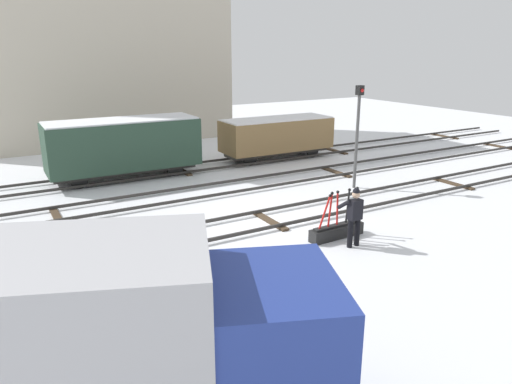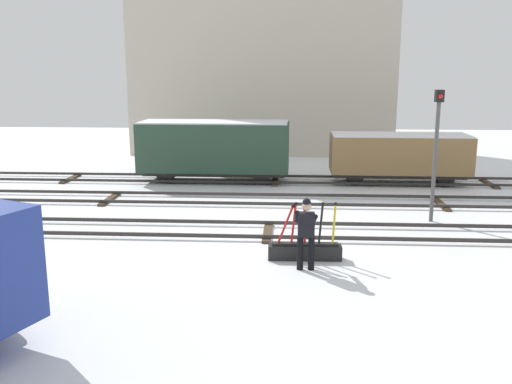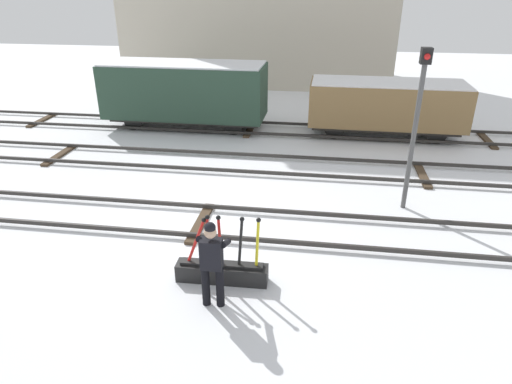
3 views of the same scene
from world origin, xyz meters
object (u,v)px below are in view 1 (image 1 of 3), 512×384
(freight_car_near_switch, at_px, (123,145))
(freight_car_back_track, at_px, (277,135))
(signal_post, at_px, (358,127))
(rail_worker, at_px, (354,214))
(switch_lever_frame, at_px, (337,230))
(delivery_truck, at_px, (125,342))

(freight_car_near_switch, height_order, freight_car_back_track, freight_car_near_switch)
(signal_post, relative_size, freight_car_near_switch, 0.65)
(rail_worker, distance_m, freight_car_near_switch, 11.02)
(switch_lever_frame, xyz_separation_m, freight_car_near_switch, (-3.55, 9.72, 1.20))
(freight_car_back_track, bearing_deg, freight_car_near_switch, -179.29)
(delivery_truck, bearing_deg, rail_worker, 49.68)
(delivery_truck, distance_m, freight_car_near_switch, 14.83)
(rail_worker, height_order, signal_post, signal_post)
(switch_lever_frame, bearing_deg, delivery_truck, -149.40)
(delivery_truck, bearing_deg, switch_lever_frame, 53.79)
(freight_car_back_track, bearing_deg, delivery_truck, -127.90)
(switch_lever_frame, height_order, delivery_truck, delivery_truck)
(freight_car_near_switch, xyz_separation_m, freight_car_back_track, (7.62, -0.00, -0.24))
(switch_lever_frame, relative_size, signal_post, 0.45)
(signal_post, height_order, freight_car_near_switch, signal_post)
(signal_post, distance_m, freight_car_back_track, 6.06)
(switch_lever_frame, relative_size, freight_car_near_switch, 0.29)
(signal_post, relative_size, freight_car_back_track, 0.72)
(delivery_truck, distance_m, freight_car_back_track, 18.34)
(signal_post, height_order, freight_car_back_track, signal_post)
(rail_worker, bearing_deg, freight_car_back_track, 67.29)
(rail_worker, height_order, freight_car_near_switch, freight_car_near_switch)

